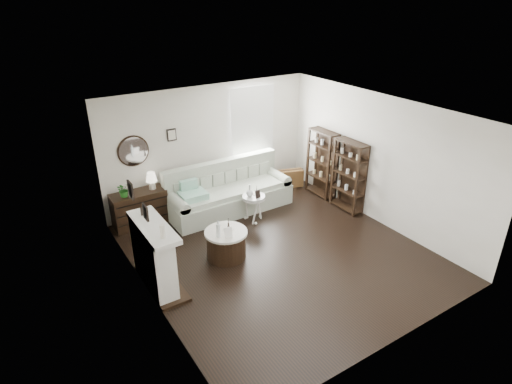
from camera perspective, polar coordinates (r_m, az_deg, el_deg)
room at (r=9.99m, az=-2.33°, el=8.31°), size 5.50×5.50×5.50m
fireplace at (r=7.31m, az=-13.39°, el=-8.59°), size 0.50×1.40×1.84m
shelf_unit_far at (r=10.27m, az=8.78°, el=3.80°), size 0.30×0.80×1.60m
shelf_unit_near at (r=9.67m, az=12.25°, el=2.10°), size 0.30×0.80×1.60m
sofa at (r=9.64m, az=-3.73°, el=-0.30°), size 2.79×0.96×1.08m
quilt at (r=9.06m, az=-8.38°, el=-0.45°), size 0.56×0.47×0.14m
suitcase at (r=10.81m, az=4.53°, el=1.83°), size 0.70×0.41×0.44m
dresser at (r=9.31m, az=-15.27°, el=-2.12°), size 1.12×0.48×0.75m
table_lamp at (r=9.16m, az=-13.74°, el=1.47°), size 0.28×0.28×0.37m
potted_plant at (r=8.98m, az=-17.23°, el=0.32°), size 0.35×0.32×0.31m
drum_table at (r=7.98m, az=-3.98°, el=-6.92°), size 0.79×0.79×0.55m
pedestal_table at (r=9.04m, az=-0.32°, el=-0.80°), size 0.49×0.49×0.59m
eiffel_drum at (r=7.87m, az=-3.70°, el=-4.28°), size 0.13×0.13×0.20m
bottle_drum at (r=7.61m, az=-5.06°, el=-4.92°), size 0.07×0.07×0.32m
card_frame_drum at (r=7.62m, az=-3.70°, el=-5.39°), size 0.15×0.08×0.19m
eiffel_ped at (r=9.05m, az=0.09°, el=0.21°), size 0.13×0.13×0.18m
flask_ped at (r=8.93m, az=-0.86°, el=0.19°), size 0.15×0.15×0.27m
card_frame_ped at (r=8.89m, az=0.24°, el=-0.30°), size 0.13×0.07×0.17m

